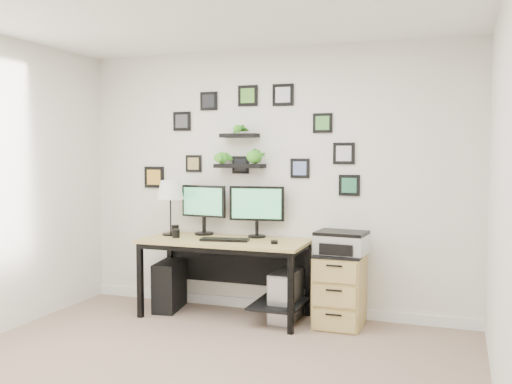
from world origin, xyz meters
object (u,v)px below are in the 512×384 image
at_px(pc_tower_grey, 286,296).
at_px(monitor_right, 257,207).
at_px(monitor_left, 204,206).
at_px(printer, 341,242).
at_px(pc_tower_black, 170,285).
at_px(desk, 229,252).
at_px(file_cabinet, 340,289).
at_px(mug, 176,234).
at_px(table_lamp, 170,191).

bearing_deg(pc_tower_grey, monitor_right, 154.99).
xyz_separation_m(monitor_left, printer, (1.44, -0.16, -0.27)).
relative_size(monitor_left, pc_tower_black, 1.03).
height_order(pc_tower_black, pc_tower_grey, pc_tower_black).
bearing_deg(printer, desk, -178.53).
distance_m(pc_tower_grey, file_cabinet, 0.52).
distance_m(monitor_left, monitor_right, 0.57).
bearing_deg(file_cabinet, monitor_right, 170.75).
xyz_separation_m(pc_tower_grey, file_cabinet, (0.51, 0.02, 0.10)).
height_order(mug, pc_tower_black, mug).
xyz_separation_m(desk, file_cabinet, (1.07, 0.06, -0.29)).
bearing_deg(monitor_right, printer, -11.01).
bearing_deg(pc_tower_black, desk, -11.01).
distance_m(monitor_left, file_cabinet, 1.60).
bearing_deg(monitor_left, file_cabinet, -5.35).
bearing_deg(printer, mug, -175.85).
bearing_deg(monitor_left, table_lamp, -155.94).
relative_size(monitor_left, file_cabinet, 0.75).
bearing_deg(mug, printer, 4.15).
bearing_deg(pc_tower_grey, desk, -176.44).
height_order(desk, monitor_left, monitor_left).
bearing_deg(table_lamp, pc_tower_black, -90.38).
bearing_deg(printer, pc_tower_black, -179.72).
relative_size(pc_tower_black, file_cabinet, 0.72).
bearing_deg(desk, monitor_right, 43.28).
relative_size(mug, pc_tower_black, 0.17).
xyz_separation_m(mug, pc_tower_black, (-0.14, 0.11, -0.55)).
xyz_separation_m(monitor_left, table_lamp, (-0.30, -0.14, 0.15)).
bearing_deg(monitor_left, desk, -28.11).
relative_size(monitor_left, printer, 1.07).
distance_m(monitor_left, pc_tower_black, 0.87).
height_order(pc_tower_grey, printer, printer).
distance_m(table_lamp, file_cabinet, 1.93).
bearing_deg(file_cabinet, monitor_left, 174.65).
bearing_deg(mug, monitor_right, 21.27).
relative_size(desk, printer, 3.40).
bearing_deg(pc_tower_black, mug, -47.75).
bearing_deg(pc_tower_black, table_lamp, 80.28).
height_order(mug, file_cabinet, mug).
bearing_deg(printer, file_cabinet, 118.13).
bearing_deg(pc_tower_black, monitor_left, 20.18).
bearing_deg(table_lamp, desk, -4.82).
height_order(monitor_left, file_cabinet, monitor_left).
relative_size(pc_tower_black, pc_tower_grey, 1.01).
xyz_separation_m(mug, pc_tower_grey, (1.09, 0.12, -0.56)).
xyz_separation_m(desk, pc_tower_black, (-0.66, 0.02, -0.38)).
height_order(mug, pc_tower_grey, mug).
xyz_separation_m(desk, printer, (1.08, 0.03, 0.15)).
bearing_deg(table_lamp, monitor_left, 24.06).
relative_size(monitor_right, file_cabinet, 0.81).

